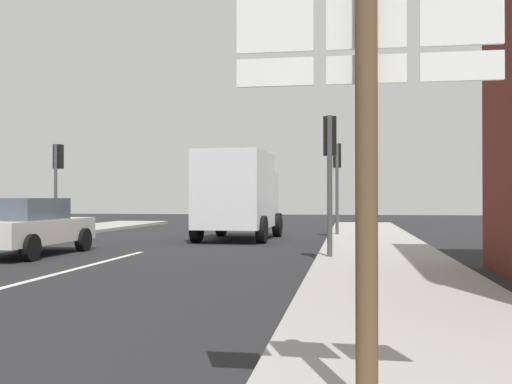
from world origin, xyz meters
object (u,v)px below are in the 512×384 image
Objects in this scene: delivery_truck at (239,193)px; route_sign_post at (366,112)px; traffic_light_far_right at (337,168)px; traffic_light_far_left at (58,169)px; traffic_light_near_right at (330,154)px; sedan_far at (26,226)px.

delivery_truck is 17.36m from route_sign_post.
route_sign_post is at bearing -88.35° from traffic_light_far_right.
traffic_light_far_right is at bearing 9.30° from traffic_light_far_left.
traffic_light_near_right is 0.97× the size of traffic_light_far_left.
traffic_light_far_right reaches higher than sedan_far.
delivery_truck reaches higher than sedan_far.
route_sign_post is at bearing -51.45° from sedan_far.
delivery_truck is at bearing -0.69° from traffic_light_far_left.
traffic_light_far_left is (-6.87, 0.08, 0.92)m from delivery_truck.
sedan_far is 7.93m from traffic_light_near_right.
traffic_light_far_left reaches higher than traffic_light_near_right.
traffic_light_near_right is (-0.54, 10.04, 0.48)m from route_sign_post.
route_sign_post is (3.96, -16.90, 0.35)m from delivery_truck.
traffic_light_near_right is at bearing -63.52° from delivery_truck.
traffic_light_far_right is at bearing 90.00° from traffic_light_near_right.
route_sign_post is 20.15m from traffic_light_far_left.
traffic_light_near_right is at bearing -34.02° from traffic_light_far_left.
delivery_truck is (4.31, 6.53, 0.89)m from sedan_far.
sedan_far is at bearing 177.50° from traffic_light_near_right.
route_sign_post is 0.91× the size of traffic_light_far_right.
traffic_light_near_right reaches higher than delivery_truck.
traffic_light_far_right is (-0.54, 18.67, 0.60)m from route_sign_post.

